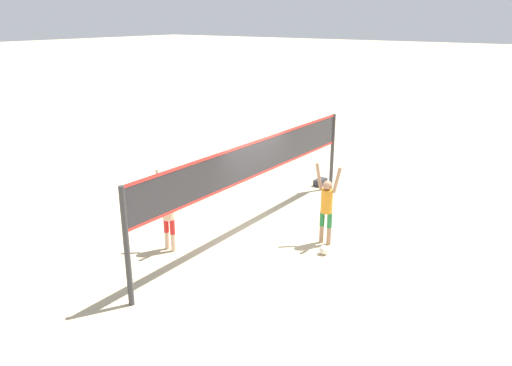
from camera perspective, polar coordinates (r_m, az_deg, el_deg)
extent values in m
plane|color=#C6B28C|center=(12.93, 0.00, -5.61)|extent=(200.00, 200.00, 0.00)
cylinder|color=#38383D|center=(9.64, -14.56, -7.16)|extent=(0.11, 0.11, 2.42)
cylinder|color=#38383D|center=(15.91, 8.70, 3.50)|extent=(0.11, 0.11, 2.42)
cube|color=#2D2D33|center=(12.25, 0.00, 2.81)|extent=(8.22, 0.02, 0.91)
cube|color=red|center=(12.14, 0.00, 4.75)|extent=(8.22, 0.03, 0.06)
cube|color=red|center=(12.37, 0.00, 0.91)|extent=(8.22, 0.03, 0.06)
cylinder|color=tan|center=(12.29, 8.32, -6.00)|extent=(0.11, 0.11, 0.45)
cylinder|color=#267F3F|center=(12.13, 8.41, -4.25)|extent=(0.12, 0.12, 0.37)
cylinder|color=tan|center=(12.38, 7.49, -5.79)|extent=(0.11, 0.11, 0.45)
cylinder|color=#267F3F|center=(12.21, 7.57, -4.05)|extent=(0.12, 0.12, 0.37)
cylinder|color=orange|center=(12.00, 8.09, -2.07)|extent=(0.28, 0.28, 0.58)
sphere|color=tan|center=(11.86, 8.18, -0.26)|extent=(0.22, 0.22, 0.22)
cylinder|color=tan|center=(11.71, 9.24, 0.33)|extent=(0.08, 0.21, 0.65)
cylinder|color=tan|center=(11.91, 7.20, 0.75)|extent=(0.08, 0.21, 0.65)
cylinder|color=beige|center=(12.14, -10.12, -6.47)|extent=(0.11, 0.11, 0.44)
cylinder|color=red|center=(11.97, -10.23, -4.74)|extent=(0.12, 0.12, 0.36)
cylinder|color=beige|center=(12.01, -9.44, -6.72)|extent=(0.11, 0.11, 0.44)
cylinder|color=red|center=(11.84, -9.54, -4.98)|extent=(0.12, 0.12, 0.36)
cylinder|color=beige|center=(11.73, -10.01, -2.79)|extent=(0.28, 0.28, 0.56)
sphere|color=beige|center=(11.60, -10.12, -0.99)|extent=(0.22, 0.22, 0.22)
cylinder|color=beige|center=(11.71, -10.98, 0.01)|extent=(0.08, 0.21, 0.63)
cylinder|color=beige|center=(11.39, -9.33, -0.42)|extent=(0.08, 0.21, 0.63)
sphere|color=silver|center=(11.84, 7.75, -7.59)|extent=(0.22, 0.22, 0.22)
cube|color=#2D2D33|center=(16.51, 7.36, 0.10)|extent=(0.49, 0.27, 0.21)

